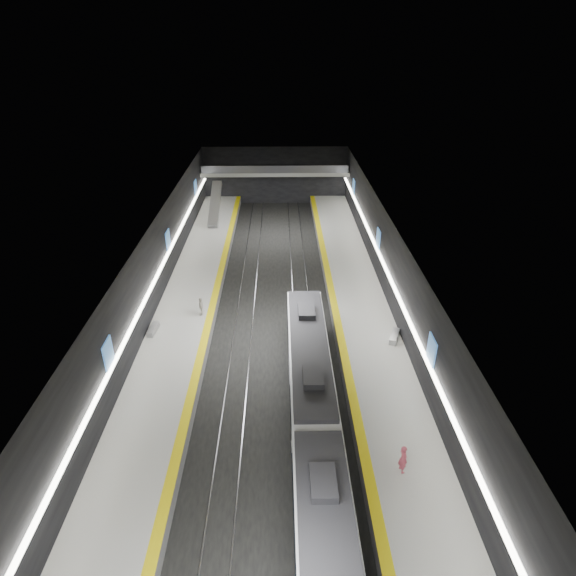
{
  "coord_description": "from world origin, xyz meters",
  "views": [
    {
      "loc": [
        0.65,
        -32.09,
        22.14
      ],
      "look_at": [
        1.28,
        4.91,
        2.2
      ],
      "focal_mm": 30.0,
      "sensor_mm": 36.0,
      "label": 1
    }
  ],
  "objects_px": {
    "bench_left_far": "(153,329)",
    "escalator": "(215,204)",
    "passenger_right_a": "(403,459)",
    "train": "(316,450)",
    "passenger_left_a": "(201,306)",
    "bench_right_far": "(394,336)"
  },
  "relations": [
    {
      "from": "bench_left_far",
      "to": "escalator",
      "type": "bearing_deg",
      "value": 90.73
    },
    {
      "from": "escalator",
      "to": "passenger_right_a",
      "type": "height_order",
      "value": "escalator"
    },
    {
      "from": "train",
      "to": "passenger_left_a",
      "type": "height_order",
      "value": "train"
    },
    {
      "from": "bench_right_far",
      "to": "passenger_right_a",
      "type": "bearing_deg",
      "value": -79.21
    },
    {
      "from": "bench_left_far",
      "to": "bench_right_far",
      "type": "xyz_separation_m",
      "value": [
        18.9,
        -1.35,
        0.01
      ]
    },
    {
      "from": "train",
      "to": "passenger_right_a",
      "type": "relative_size",
      "value": 16.98
    },
    {
      "from": "escalator",
      "to": "passenger_left_a",
      "type": "xyz_separation_m",
      "value": [
        1.49,
        -23.47,
        -1.09
      ]
    },
    {
      "from": "escalator",
      "to": "bench_left_far",
      "type": "relative_size",
      "value": 4.46
    },
    {
      "from": "train",
      "to": "escalator",
      "type": "xyz_separation_m",
      "value": [
        -10.0,
        39.48,
        0.7
      ]
    },
    {
      "from": "bench_right_far",
      "to": "passenger_right_a",
      "type": "xyz_separation_m",
      "value": [
        -2.28,
        -12.58,
        0.65
      ]
    },
    {
      "from": "bench_left_far",
      "to": "passenger_left_a",
      "type": "bearing_deg",
      "value": 41.01
    },
    {
      "from": "bench_left_far",
      "to": "passenger_left_a",
      "type": "relative_size",
      "value": 1.11
    },
    {
      "from": "bench_right_far",
      "to": "passenger_right_a",
      "type": "relative_size",
      "value": 1.08
    },
    {
      "from": "escalator",
      "to": "bench_right_far",
      "type": "xyz_separation_m",
      "value": [
        16.9,
        -27.34,
        -1.67
      ]
    },
    {
      "from": "train",
      "to": "escalator",
      "type": "bearing_deg",
      "value": 104.21
    },
    {
      "from": "bench_right_far",
      "to": "passenger_left_a",
      "type": "bearing_deg",
      "value": -173.02
    },
    {
      "from": "train",
      "to": "passenger_left_a",
      "type": "relative_size",
      "value": 18.54
    },
    {
      "from": "bench_left_far",
      "to": "bench_right_far",
      "type": "height_order",
      "value": "bench_right_far"
    },
    {
      "from": "bench_right_far",
      "to": "passenger_left_a",
      "type": "height_order",
      "value": "passenger_left_a"
    },
    {
      "from": "escalator",
      "to": "bench_right_far",
      "type": "relative_size",
      "value": 4.19
    },
    {
      "from": "passenger_left_a",
      "to": "train",
      "type": "bearing_deg",
      "value": 24.13
    },
    {
      "from": "escalator",
      "to": "bench_right_far",
      "type": "distance_m",
      "value": 32.18
    }
  ]
}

